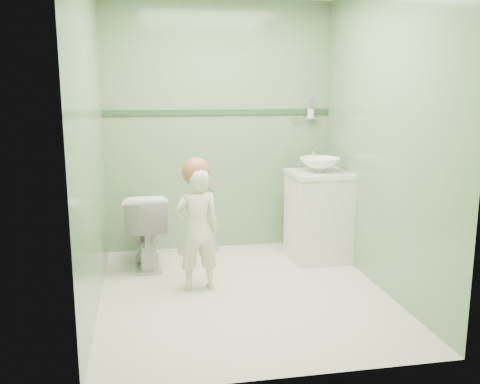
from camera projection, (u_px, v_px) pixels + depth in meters
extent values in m
plane|color=silver|center=(243.00, 293.00, 4.13)|extent=(2.50, 2.50, 0.00)
cube|color=#779F71|center=(219.00, 128.00, 5.10)|extent=(2.20, 0.04, 2.40)
cube|color=#779F71|center=(290.00, 165.00, 2.69)|extent=(2.20, 0.04, 2.40)
cube|color=#779F71|center=(90.00, 143.00, 3.70)|extent=(0.04, 2.50, 2.40)
cube|color=#779F71|center=(382.00, 138.00, 4.09)|extent=(0.04, 2.50, 2.40)
cube|color=#2F4F33|center=(219.00, 112.00, 5.06)|extent=(2.20, 0.02, 0.05)
cube|color=silver|center=(318.00, 217.00, 4.88)|extent=(0.52, 0.50, 0.80)
cube|color=white|center=(319.00, 174.00, 4.80)|extent=(0.54, 0.52, 0.04)
imported|color=white|center=(320.00, 165.00, 4.78)|extent=(0.37, 0.37, 0.13)
cylinder|color=silver|center=(313.00, 156.00, 4.96)|extent=(0.03, 0.03, 0.18)
cylinder|color=silver|center=(315.00, 148.00, 4.90)|extent=(0.02, 0.12, 0.02)
cylinder|color=silver|center=(304.00, 119.00, 5.19)|extent=(0.26, 0.02, 0.02)
cylinder|color=silver|center=(311.00, 114.00, 5.17)|extent=(0.07, 0.07, 0.09)
cylinder|color=blue|center=(310.00, 106.00, 5.14)|extent=(0.01, 0.01, 0.17)
cylinder|color=#D74232|center=(312.00, 106.00, 5.16)|extent=(0.01, 0.01, 0.17)
cylinder|color=#754BA3|center=(311.00, 106.00, 5.14)|extent=(0.01, 0.01, 0.17)
imported|color=white|center=(146.00, 229.00, 4.70)|extent=(0.39, 0.67, 0.68)
imported|color=white|center=(197.00, 230.00, 4.12)|extent=(0.38, 0.27, 0.98)
sphere|color=#9E5D42|center=(196.00, 171.00, 4.05)|extent=(0.22, 0.22, 0.22)
cylinder|color=#0E8D74|center=(211.00, 191.00, 3.95)|extent=(0.06, 0.14, 0.06)
cube|color=white|center=(201.00, 185.00, 3.97)|extent=(0.03, 0.03, 0.02)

